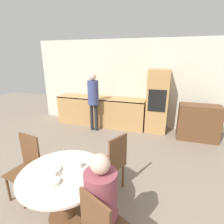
% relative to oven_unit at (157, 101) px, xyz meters
% --- Properties ---
extents(wall_back, '(6.50, 0.05, 2.60)m').
position_rel_oven_unit_xyz_m(wall_back, '(-0.70, 0.34, 0.41)').
color(wall_back, beige).
rests_on(wall_back, ground_plane).
extents(kitchen_counter, '(2.77, 0.60, 0.89)m').
position_rel_oven_unit_xyz_m(kitchen_counter, '(-1.71, -0.01, -0.43)').
color(kitchen_counter, tan).
rests_on(kitchen_counter, ground_plane).
extents(oven_unit, '(0.58, 0.59, 1.78)m').
position_rel_oven_unit_xyz_m(oven_unit, '(0.00, 0.00, 0.00)').
color(oven_unit, tan).
rests_on(oven_unit, ground_plane).
extents(sideboard, '(1.00, 0.45, 0.94)m').
position_rel_oven_unit_xyz_m(sideboard, '(1.08, -0.26, -0.42)').
color(sideboard, brown).
rests_on(sideboard, ground_plane).
extents(dining_table, '(1.11, 1.11, 0.72)m').
position_rel_oven_unit_xyz_m(dining_table, '(-0.94, -3.37, -0.41)').
color(dining_table, brown).
rests_on(dining_table, ground_plane).
extents(chair_far_left, '(0.46, 0.46, 1.00)m').
position_rel_oven_unit_xyz_m(chair_far_left, '(-1.73, -3.14, -0.34)').
color(chair_far_left, brown).
rests_on(chair_far_left, ground_plane).
extents(chair_far_right, '(0.54, 0.54, 1.00)m').
position_rel_oven_unit_xyz_m(chair_far_right, '(-0.48, -2.68, -0.34)').
color(chair_far_right, brown).
rests_on(chair_far_right, ground_plane).
extents(person_seated, '(0.32, 0.39, 1.27)m').
position_rel_oven_unit_xyz_m(person_seated, '(-0.32, -3.69, -0.15)').
color(person_seated, '#262628').
rests_on(person_seated, ground_plane).
extents(person_standing, '(0.31, 0.31, 1.67)m').
position_rel_oven_unit_xyz_m(person_standing, '(-1.75, -0.50, 0.15)').
color(person_standing, '#262628').
rests_on(person_standing, ground_plane).
extents(cup, '(0.07, 0.07, 0.08)m').
position_rel_oven_unit_xyz_m(cup, '(-0.80, -3.21, -0.13)').
color(cup, silver).
rests_on(cup, dining_table).
extents(bowl_near, '(0.14, 0.14, 0.05)m').
position_rel_oven_unit_xyz_m(bowl_near, '(-0.93, -3.57, -0.15)').
color(bowl_near, silver).
rests_on(bowl_near, dining_table).
extents(bowl_centre, '(0.18, 0.18, 0.04)m').
position_rel_oven_unit_xyz_m(bowl_centre, '(-1.07, -3.38, -0.15)').
color(bowl_centre, silver).
rests_on(bowl_centre, dining_table).
extents(salt_shaker, '(0.03, 0.03, 0.09)m').
position_rel_oven_unit_xyz_m(salt_shaker, '(-0.98, -3.47, -0.13)').
color(salt_shaker, white).
rests_on(salt_shaker, dining_table).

